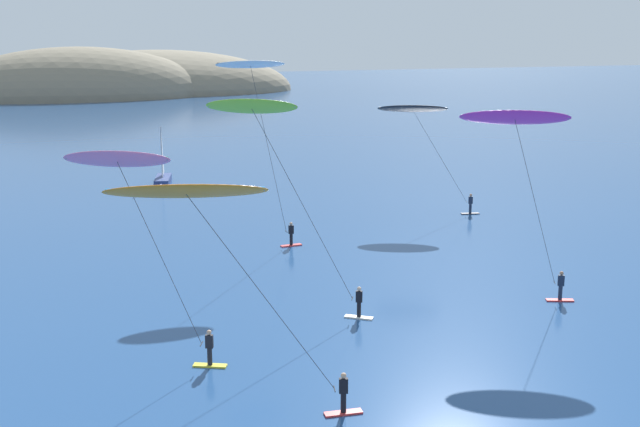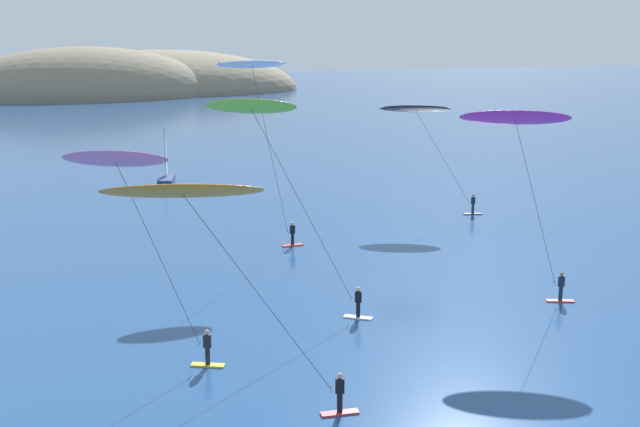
# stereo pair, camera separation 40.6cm
# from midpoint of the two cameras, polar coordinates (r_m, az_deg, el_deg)

# --- Properties ---
(headland_island) EXTENTS (90.48, 55.12, 23.98)m
(headland_island) POSITION_cam_midpoint_polar(r_m,az_deg,el_deg) (212.49, -13.70, 8.27)
(headland_island) COLOR #7A705B
(headland_island) RESTS_ON ground
(sailboat_near) EXTENTS (2.72, 5.93, 5.70)m
(sailboat_near) POSITION_cam_midpoint_polar(r_m,az_deg,el_deg) (80.93, -11.27, 2.49)
(sailboat_near) COLOR navy
(sailboat_near) RESTS_ON ground
(kitesurfer_lime) EXTENTS (7.83, 5.33, 11.43)m
(kitesurfer_lime) POSITION_cam_midpoint_polar(r_m,az_deg,el_deg) (40.62, -4.55, 6.45)
(kitesurfer_lime) COLOR silver
(kitesurfer_lime) RESTS_ON ground
(kitesurfer_pink) EXTENTS (6.45, 3.95, 9.80)m
(kitesurfer_pink) POSITION_cam_midpoint_polar(r_m,az_deg,el_deg) (35.11, -14.05, 2.65)
(kitesurfer_pink) COLOR yellow
(kitesurfer_pink) RESTS_ON ground
(kitesurfer_black) EXTENTS (8.05, 4.71, 9.07)m
(kitesurfer_black) POSITION_cam_midpoint_polar(r_m,az_deg,el_deg) (65.68, 6.70, 6.97)
(kitesurfer_black) COLOR #2D2D33
(kitesurfer_black) RESTS_ON ground
(kitesurfer_magenta) EXTENTS (6.21, 4.25, 10.66)m
(kitesurfer_magenta) POSITION_cam_midpoint_polar(r_m,az_deg,el_deg) (44.22, 13.64, 5.87)
(kitesurfer_magenta) COLOR red
(kitesurfer_magenta) RESTS_ON ground
(kitesurfer_orange) EXTENTS (9.29, 3.82, 9.37)m
(kitesurfer_orange) POSITION_cam_midpoint_polar(r_m,az_deg,el_deg) (29.30, -9.15, 0.57)
(kitesurfer_orange) COLOR red
(kitesurfer_orange) RESTS_ON ground
(kitesurfer_white) EXTENTS (5.83, 1.68, 12.91)m
(kitesurfer_white) POSITION_cam_midpoint_polar(r_m,az_deg,el_deg) (53.78, -4.91, 9.36)
(kitesurfer_white) COLOR red
(kitesurfer_white) RESTS_ON ground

